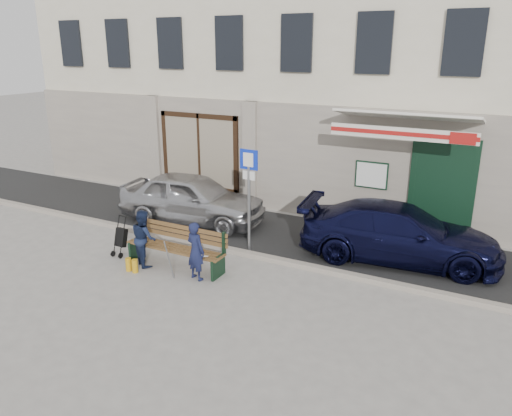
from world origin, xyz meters
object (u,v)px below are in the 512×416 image
Objects in this scene: man at (196,251)px; stroller at (121,238)px; car_silver at (192,198)px; parking_sign at (249,185)px; car_navy at (399,233)px; bench at (174,247)px; woman at (144,238)px.

man is 2.32m from stroller.
car_silver is 2.87m from parking_sign.
car_silver is 1.64× the size of parking_sign.
man is at bearing 122.76° from car_navy.
parking_sign is 1.05× the size of bench.
woman is at bearing -131.70° from parking_sign.
bench is 0.72m from woman.
man is (0.80, -0.30, 0.18)m from bench.
stroller is (-0.16, -2.72, -0.28)m from car_silver.
car_navy is 4.67m from man.
car_navy is 5.14m from bench.
parking_sign is at bearing -121.55° from car_silver.
woman is 0.90m from stroller.
parking_sign is 1.96× the size of man.
car_silver is at bearing -39.81° from man.
parking_sign is 2.09m from man.
car_silver is 5.71m from car_navy.
car_navy is 6.49m from stroller.
man is 1.36× the size of stroller.
car_silver is 0.91× the size of car_navy.
car_navy is at bearing -116.39° from woman.
woman is at bearing -172.71° from car_silver.
woman is at bearing 112.93° from car_navy.
woman is 1.37× the size of stroller.
bench is at bearing 114.49° from car_navy.
car_silver is at bearing 83.15° from car_navy.
stroller is at bearing 170.44° from car_silver.
car_silver is at bearing 90.22° from stroller.
car_silver is 2.99m from bench.
car_navy reaches higher than bench.
car_silver reaches higher than stroller.
stroller is at bearing -177.87° from bench.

